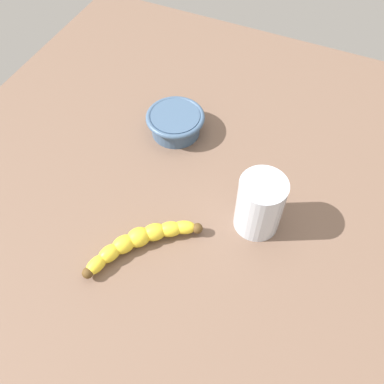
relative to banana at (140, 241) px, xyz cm
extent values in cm
cube|color=brown|center=(15.17, -6.18, -3.35)|extent=(120.00, 120.00, 3.00)
ellipsoid|color=yellow|center=(5.94, -6.68, 0.00)|extent=(4.21, 5.24, 2.60)
ellipsoid|color=yellow|center=(4.51, -3.98, 0.00)|extent=(4.95, 5.46, 2.97)
ellipsoid|color=yellow|center=(2.70, -1.52, 0.00)|extent=(5.52, 5.65, 3.34)
ellipsoid|color=yellow|center=(0.55, 0.63, 0.00)|extent=(5.89, 5.80, 3.71)
ellipsoid|color=yellow|center=(-1.91, 2.44, 0.00)|extent=(5.65, 5.26, 3.34)
ellipsoid|color=yellow|center=(-4.61, 3.87, 0.00)|extent=(5.38, 4.55, 2.97)
ellipsoid|color=yellow|center=(-7.49, 4.87, 0.00)|extent=(5.09, 3.69, 2.60)
sphere|color=#513819|center=(6.76, -8.57, 0.00)|extent=(2.04, 2.04, 2.04)
sphere|color=#513819|center=(-9.48, 5.40, 0.00)|extent=(2.04, 2.04, 2.04)
cylinder|color=silver|center=(13.69, -17.99, 4.34)|extent=(8.76, 8.76, 12.39)
cylinder|color=#D89FA0|center=(13.69, -17.99, 3.91)|extent=(8.26, 8.26, 11.02)
cylinder|color=#3D5675|center=(29.45, 6.77, 0.69)|extent=(10.99, 10.99, 5.09)
torus|color=#3D5675|center=(29.45, 6.77, 2.63)|extent=(13.14, 13.14, 1.20)
camera|label=1|loc=(-30.84, -24.29, 68.28)|focal=39.33mm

